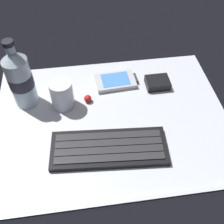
{
  "coord_description": "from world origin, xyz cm",
  "views": [
    {
      "loc": [
        -6.48,
        -46.75,
        58.41
      ],
      "look_at": [
        0.0,
        0.0,
        3.0
      ],
      "focal_mm": 43.68,
      "sensor_mm": 36.0,
      "label": 1
    }
  ],
  "objects_px": {
    "juice_cup": "(62,95)",
    "trackball_mouse": "(88,99)",
    "charger_block": "(158,83)",
    "water_bottle": "(20,78)",
    "keyboard": "(109,148)",
    "handheld_device": "(116,81)"
  },
  "relations": [
    {
      "from": "handheld_device",
      "to": "trackball_mouse",
      "type": "height_order",
      "value": "trackball_mouse"
    },
    {
      "from": "keyboard",
      "to": "water_bottle",
      "type": "bearing_deg",
      "value": 137.1
    },
    {
      "from": "keyboard",
      "to": "charger_block",
      "type": "bearing_deg",
      "value": 49.94
    },
    {
      "from": "juice_cup",
      "to": "trackball_mouse",
      "type": "xyz_separation_m",
      "value": [
        0.07,
        0.0,
        -0.03
      ]
    },
    {
      "from": "water_bottle",
      "to": "trackball_mouse",
      "type": "xyz_separation_m",
      "value": [
        0.17,
        -0.02,
        -0.08
      ]
    },
    {
      "from": "keyboard",
      "to": "juice_cup",
      "type": "distance_m",
      "value": 0.2
    },
    {
      "from": "keyboard",
      "to": "trackball_mouse",
      "type": "relative_size",
      "value": 13.53
    },
    {
      "from": "water_bottle",
      "to": "charger_block",
      "type": "height_order",
      "value": "water_bottle"
    },
    {
      "from": "water_bottle",
      "to": "keyboard",
      "type": "bearing_deg",
      "value": -42.9
    },
    {
      "from": "charger_block",
      "to": "trackball_mouse",
      "type": "height_order",
      "value": "charger_block"
    },
    {
      "from": "charger_block",
      "to": "trackball_mouse",
      "type": "xyz_separation_m",
      "value": [
        -0.22,
        -0.04,
        -0.0
      ]
    },
    {
      "from": "water_bottle",
      "to": "trackball_mouse",
      "type": "distance_m",
      "value": 0.19
    },
    {
      "from": "handheld_device",
      "to": "trackball_mouse",
      "type": "xyz_separation_m",
      "value": [
        -0.09,
        -0.07,
        0.0
      ]
    },
    {
      "from": "juice_cup",
      "to": "water_bottle",
      "type": "relative_size",
      "value": 0.41
    },
    {
      "from": "juice_cup",
      "to": "trackball_mouse",
      "type": "distance_m",
      "value": 0.08
    },
    {
      "from": "juice_cup",
      "to": "water_bottle",
      "type": "bearing_deg",
      "value": 165.51
    },
    {
      "from": "handheld_device",
      "to": "trackball_mouse",
      "type": "relative_size",
      "value": 5.97
    },
    {
      "from": "keyboard",
      "to": "trackball_mouse",
      "type": "bearing_deg",
      "value": 102.68
    },
    {
      "from": "handheld_device",
      "to": "charger_block",
      "type": "height_order",
      "value": "charger_block"
    },
    {
      "from": "water_bottle",
      "to": "trackball_mouse",
      "type": "height_order",
      "value": "water_bottle"
    },
    {
      "from": "keyboard",
      "to": "water_bottle",
      "type": "height_order",
      "value": "water_bottle"
    },
    {
      "from": "juice_cup",
      "to": "charger_block",
      "type": "xyz_separation_m",
      "value": [
        0.29,
        0.04,
        -0.03
      ]
    }
  ]
}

